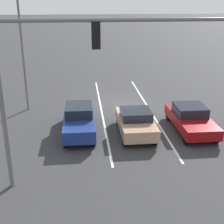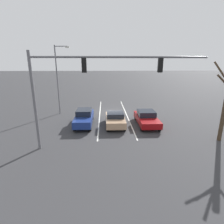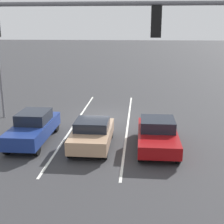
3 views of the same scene
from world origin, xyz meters
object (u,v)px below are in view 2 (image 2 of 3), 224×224
object	(u,v)px
traffic_signal_gantry	(85,78)
street_lamp_right_shoulder	(58,76)
car_navy_rightlane_front	(84,117)
car_maroon_leftlane_front	(147,118)
car_tan_midlane_front	(115,119)

from	to	relation	value
traffic_signal_gantry	street_lamp_right_shoulder	bearing A→B (deg)	-66.01
car_navy_rightlane_front	car_maroon_leftlane_front	size ratio (longest dim) A/B	1.02
car_maroon_leftlane_front	traffic_signal_gantry	xyz separation A→B (m)	(5.69, 4.89, 4.53)
car_tan_midlane_front	traffic_signal_gantry	world-z (taller)	traffic_signal_gantry
traffic_signal_gantry	street_lamp_right_shoulder	distance (m)	10.40
car_maroon_leftlane_front	car_tan_midlane_front	size ratio (longest dim) A/B	1.14
car_maroon_leftlane_front	car_tan_midlane_front	distance (m)	3.30
street_lamp_right_shoulder	car_tan_midlane_front	bearing A→B (deg)	144.04
street_lamp_right_shoulder	traffic_signal_gantry	bearing A→B (deg)	113.99
car_maroon_leftlane_front	traffic_signal_gantry	bearing A→B (deg)	40.68
car_navy_rightlane_front	car_tan_midlane_front	size ratio (longest dim) A/B	1.16
traffic_signal_gantry	car_tan_midlane_front	bearing A→B (deg)	-116.96
car_navy_rightlane_front	traffic_signal_gantry	distance (m)	6.87
car_navy_rightlane_front	traffic_signal_gantry	xyz separation A→B (m)	(-0.83, 5.17, 4.44)
traffic_signal_gantry	street_lamp_right_shoulder	xyz separation A→B (m)	(4.22, -9.49, -0.52)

